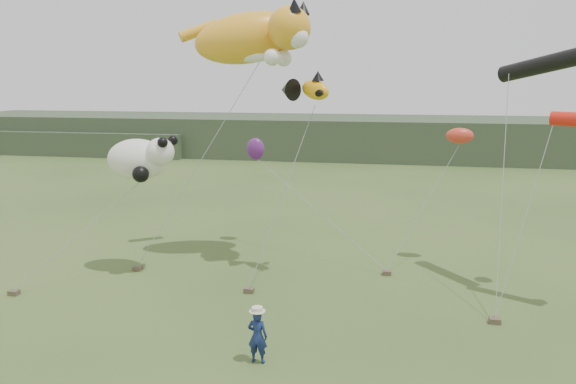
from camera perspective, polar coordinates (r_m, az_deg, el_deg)
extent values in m
plane|color=#385123|center=(16.79, -3.31, -16.83)|extent=(120.00, 120.00, 0.00)
cube|color=#2D3D28|center=(59.74, 7.32, 5.60)|extent=(90.00, 12.00, 4.00)
cube|color=#2D3D28|center=(65.98, -19.97, 4.90)|extent=(25.00, 8.00, 2.50)
imported|color=navy|center=(16.41, -3.11, -14.43)|extent=(0.61, 0.42, 1.58)
cube|color=brown|center=(24.73, -15.03, -7.50)|extent=(0.36, 0.29, 0.19)
cube|color=brown|center=(21.59, -3.99, -9.93)|extent=(0.36, 0.29, 0.19)
cube|color=brown|center=(20.22, 20.27, -12.17)|extent=(0.36, 0.29, 0.19)
cube|color=brown|center=(23.67, -26.08, -9.16)|extent=(0.36, 0.29, 0.19)
cube|color=brown|center=(23.73, 10.00, -8.09)|extent=(0.36, 0.29, 0.19)
ellipsoid|color=#F2A322|center=(24.70, -3.99, 15.36)|extent=(5.31, 3.44, 2.82)
sphere|color=#F2A322|center=(23.36, 0.14, 16.33)|extent=(1.74, 1.74, 1.74)
cone|color=black|center=(22.92, 0.65, 18.48)|extent=(0.54, 0.66, 0.65)
cone|color=black|center=(23.83, 1.56, 18.21)|extent=(0.54, 0.62, 0.62)
sphere|color=white|center=(22.98, 0.98, 15.45)|extent=(0.87, 0.87, 0.87)
ellipsoid|color=white|center=(24.33, -3.69, 13.61)|extent=(1.70, 0.85, 0.53)
sphere|color=white|center=(22.84, -1.61, 13.53)|extent=(0.67, 0.67, 0.67)
sphere|color=white|center=(24.12, -0.44, 13.42)|extent=(0.67, 0.67, 0.67)
cylinder|color=#F2A322|center=(26.20, -9.07, 15.87)|extent=(1.80, 1.32, 1.05)
ellipsoid|color=#F2A20F|center=(22.11, 2.79, 10.31)|extent=(1.53, 1.34, 0.98)
cone|color=black|center=(22.59, -0.07, 10.35)|extent=(1.06, 1.10, 0.87)
cone|color=black|center=(22.09, 3.06, 11.69)|extent=(0.48, 0.48, 0.39)
cone|color=black|center=(21.59, 3.38, 10.02)|extent=(0.51, 0.54, 0.39)
cone|color=black|center=(22.55, 3.71, 10.08)|extent=(0.51, 0.54, 0.39)
cylinder|color=black|center=(22.97, 24.31, 11.65)|extent=(2.71, 3.04, 1.25)
ellipsoid|color=white|center=(23.64, -15.05, 3.21)|extent=(2.53, 1.69, 1.69)
sphere|color=white|center=(22.87, -12.85, 4.00)|extent=(1.12, 1.12, 1.12)
sphere|color=black|center=(22.36, -12.62, 4.93)|extent=(0.41, 0.41, 0.41)
sphere|color=black|center=(23.06, -11.62, 5.16)|extent=(0.41, 0.41, 0.41)
sphere|color=black|center=(22.84, -14.74, 1.76)|extent=(0.66, 0.66, 0.66)
sphere|color=black|center=(24.27, -16.31, 2.45)|extent=(0.66, 0.66, 0.66)
ellipsoid|color=red|center=(25.10, 17.06, 5.49)|extent=(1.14, 0.67, 0.67)
ellipsoid|color=#5C1E71|center=(27.05, -3.32, 4.38)|extent=(0.86, 0.58, 1.06)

